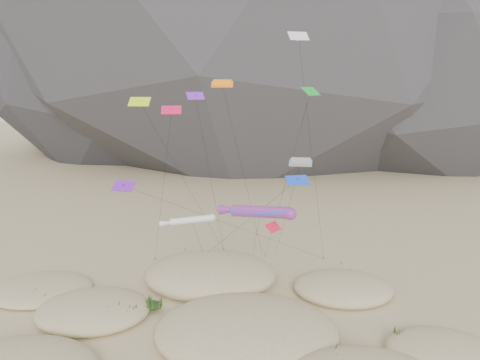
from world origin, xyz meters
name	(u,v)px	position (x,y,z in m)	size (l,w,h in m)	color
ground	(222,355)	(0.00, 0.00, 0.00)	(500.00, 500.00, 0.00)	#CCB789
dunes	(209,327)	(-1.51, 3.61, 0.73)	(51.96, 38.58, 3.86)	#CCB789
dune_grass	(210,323)	(-1.53, 4.13, 0.84)	(40.83, 28.54, 1.53)	black
kite_stakes	(241,258)	(0.97, 23.37, 0.15)	(25.25, 5.83, 0.30)	#3F2D1E
rainbow_tube_kite	(258,212)	(3.14, 9.66, 10.54)	(8.31, 17.55, 11.55)	#F71A31
white_tube_kite	(189,220)	(-4.19, 10.27, 9.35)	(5.94, 11.11, 9.95)	silver
orange_parafoil	(223,87)	(-0.76, 14.69, 23.31)	(5.98, 11.63, 24.08)	orange
multi_parafoil	(300,164)	(7.40, 9.53, 15.66)	(2.86, 16.27, 16.30)	orange
delta_kites	(224,138)	(-0.43, 11.16, 18.02)	(25.45, 20.22, 29.04)	#671B9E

